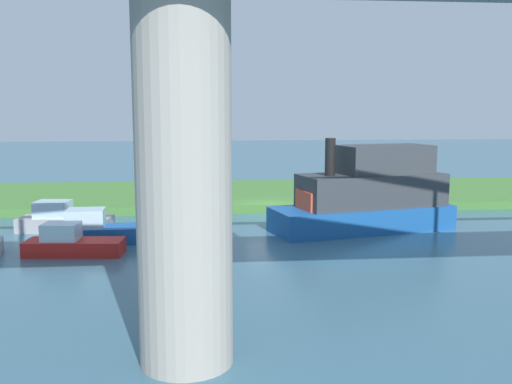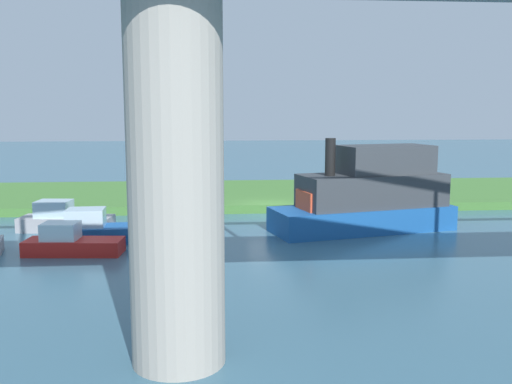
% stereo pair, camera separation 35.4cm
% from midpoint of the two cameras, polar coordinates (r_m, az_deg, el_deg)
% --- Properties ---
extents(ground_plane, '(160.00, 160.00, 0.00)m').
position_cam_midpoint_polar(ground_plane, '(33.49, 0.99, -2.15)').
color(ground_plane, '#386075').
extents(grassy_bank, '(80.00, 12.00, 0.50)m').
position_cam_midpoint_polar(grassy_bank, '(39.34, 0.01, -0.23)').
color(grassy_bank, '#427533').
rests_on(grassy_bank, ground).
extents(bridge_pylon, '(2.22, 2.22, 8.84)m').
position_cam_midpoint_polar(bridge_pylon, '(13.28, -7.96, 1.23)').
color(bridge_pylon, '#9E998E').
rests_on(bridge_pylon, ground).
extents(person_on_bank, '(0.51, 0.51, 1.39)m').
position_cam_midpoint_polar(person_on_bank, '(36.95, 6.66, 0.66)').
color(person_on_bank, '#2D334C').
rests_on(person_on_bank, grassy_bank).
extents(mooring_post, '(0.20, 0.20, 0.85)m').
position_cam_midpoint_polar(mooring_post, '(34.29, -10.00, -0.46)').
color(mooring_post, brown).
rests_on(mooring_post, grassy_bank).
extents(skiff_small, '(9.57, 5.11, 4.65)m').
position_cam_midpoint_polar(skiff_small, '(29.22, 10.74, -0.39)').
color(skiff_small, '#195199').
rests_on(skiff_small, ground).
extents(houseboat_blue, '(4.69, 2.11, 1.51)m').
position_cam_midpoint_polar(houseboat_blue, '(30.26, -19.02, -2.67)').
color(houseboat_blue, '#99999E').
rests_on(houseboat_blue, ground).
extents(motorboat_white, '(4.71, 1.87, 1.55)m').
position_cam_midpoint_polar(motorboat_white, '(27.23, -15.92, -3.69)').
color(motorboat_white, '#195199').
rests_on(motorboat_white, ground).
extents(riverboat_paddlewheel, '(4.12, 1.77, 1.34)m').
position_cam_midpoint_polar(riverboat_paddlewheel, '(25.26, -18.28, -4.87)').
color(riverboat_paddlewheel, red).
rests_on(riverboat_paddlewheel, ground).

